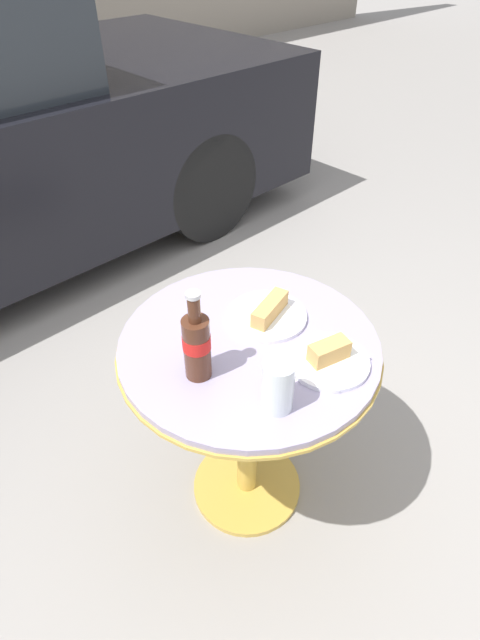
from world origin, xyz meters
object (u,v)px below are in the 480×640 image
at_px(drinking_glass, 278,387).
at_px(bistro_table, 248,381).
at_px(cola_bottle_left, 197,345).
at_px(lunch_plate_far, 268,314).
at_px(lunch_plate_near, 329,358).

bearing_deg(drinking_glass, bistro_table, 61.46).
xyz_separation_m(bistro_table, drinking_glass, (-0.11, -0.20, 0.21)).
height_order(bistro_table, cola_bottle_left, cola_bottle_left).
xyz_separation_m(cola_bottle_left, lunch_plate_far, (0.27, 0.03, -0.08)).
distance_m(bistro_table, drinking_glass, 0.31).
bearing_deg(bistro_table, lunch_plate_far, 17.16).
height_order(bistro_table, drinking_glass, drinking_glass).
relative_size(bistro_table, lunch_plate_far, 3.17).
bearing_deg(cola_bottle_left, lunch_plate_near, -36.77).
relative_size(cola_bottle_left, drinking_glass, 1.84).
bearing_deg(lunch_plate_near, bistro_table, 113.68).
height_order(cola_bottle_left, lunch_plate_far, cola_bottle_left).
height_order(cola_bottle_left, drinking_glass, cola_bottle_left).
relative_size(bistro_table, cola_bottle_left, 2.86).
distance_m(bistro_table, lunch_plate_near, 0.27).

